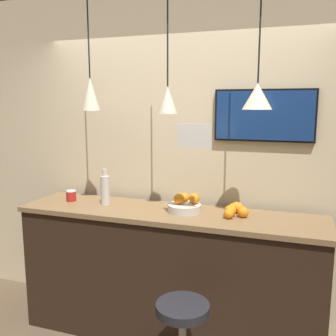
# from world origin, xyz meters

# --- Properties ---
(back_wall) EXTENTS (8.00, 0.06, 2.90)m
(back_wall) POSITION_xyz_m (0.00, 1.09, 1.45)
(back_wall) COLOR beige
(back_wall) RESTS_ON ground_plane
(service_counter) EXTENTS (2.45, 0.58, 1.08)m
(service_counter) POSITION_xyz_m (0.00, 0.69, 0.54)
(service_counter) COLOR black
(service_counter) RESTS_ON ground_plane
(bar_stool) EXTENTS (0.39, 0.39, 0.64)m
(bar_stool) POSITION_xyz_m (0.30, 0.11, 0.43)
(bar_stool) COLOR #B7B7BC
(bar_stool) RESTS_ON ground_plane
(fruit_bowl) EXTENTS (0.26, 0.26, 0.15)m
(fruit_bowl) POSITION_xyz_m (0.12, 0.73, 1.13)
(fruit_bowl) COLOR beige
(fruit_bowl) RESTS_ON service_counter
(orange_pile) EXTENTS (0.19, 0.26, 0.09)m
(orange_pile) POSITION_xyz_m (0.52, 0.77, 1.12)
(orange_pile) COLOR orange
(orange_pile) RESTS_ON service_counter
(juice_bottle) EXTENTS (0.08, 0.08, 0.30)m
(juice_bottle) POSITION_xyz_m (-0.57, 0.72, 1.21)
(juice_bottle) COLOR silver
(juice_bottle) RESTS_ON service_counter
(spread_jar) EXTENTS (0.09, 0.09, 0.09)m
(spread_jar) POSITION_xyz_m (-0.91, 0.72, 1.12)
(spread_jar) COLOR red
(spread_jar) RESTS_ON service_counter
(pendant_lamp_left) EXTENTS (0.15, 0.15, 0.93)m
(pendant_lamp_left) POSITION_xyz_m (-0.66, 0.68, 2.00)
(pendant_lamp_left) COLOR black
(pendant_lamp_middle) EXTENTS (0.15, 0.15, 0.95)m
(pendant_lamp_middle) POSITION_xyz_m (0.00, 0.68, 1.96)
(pendant_lamp_middle) COLOR black
(pendant_lamp_right) EXTENTS (0.21, 0.21, 0.92)m
(pendant_lamp_right) POSITION_xyz_m (0.66, 0.68, 1.98)
(pendant_lamp_right) COLOR black
(mounted_tv) EXTENTS (0.78, 0.04, 0.41)m
(mounted_tv) POSITION_xyz_m (0.69, 1.03, 1.83)
(mounted_tv) COLOR black
(hanging_menu_board) EXTENTS (0.24, 0.01, 0.17)m
(hanging_menu_board) POSITION_xyz_m (0.26, 0.48, 1.70)
(hanging_menu_board) COLOR white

